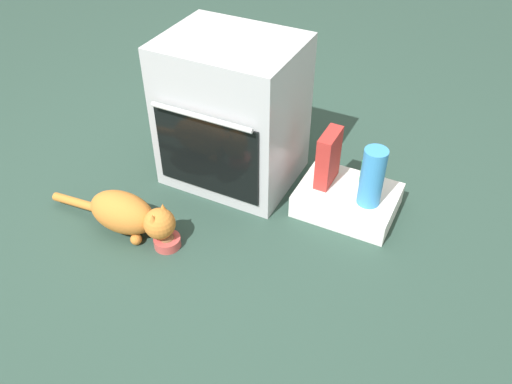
{
  "coord_description": "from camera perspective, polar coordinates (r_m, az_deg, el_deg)",
  "views": [
    {
      "loc": [
        1.15,
        -1.59,
        1.77
      ],
      "look_at": [
        0.33,
        0.05,
        0.25
      ],
      "focal_mm": 37.1,
      "sensor_mm": 36.0,
      "label": 1
    }
  ],
  "objects": [
    {
      "name": "oven",
      "position": [
        2.68,
        -2.56,
        8.52
      ],
      "size": [
        0.65,
        0.56,
        0.76
      ],
      "color": "#B7BABF",
      "rests_on": "ground"
    },
    {
      "name": "cereal_box",
      "position": [
        2.59,
        7.8,
        3.66
      ],
      "size": [
        0.07,
        0.18,
        0.28
      ],
      "primitive_type": "cube",
      "color": "#B72D28",
      "rests_on": "pantry_cabinet"
    },
    {
      "name": "water_bottle",
      "position": [
        2.49,
        12.41,
        1.57
      ],
      "size": [
        0.11,
        0.11,
        0.3
      ],
      "primitive_type": "cylinder",
      "color": "#388CD1",
      "rests_on": "pantry_cabinet"
    },
    {
      "name": "ground",
      "position": [
        2.64,
        -6.89,
        -2.76
      ],
      "size": [
        8.0,
        8.0,
        0.0
      ],
      "primitive_type": "plane",
      "color": "#284238"
    },
    {
      "name": "pantry_cabinet",
      "position": [
        2.67,
        9.79,
        -0.84
      ],
      "size": [
        0.48,
        0.36,
        0.12
      ],
      "primitive_type": "cube",
      "color": "white",
      "rests_on": "ground"
    },
    {
      "name": "food_bowl",
      "position": [
        2.5,
        -9.59,
        -5.2
      ],
      "size": [
        0.13,
        0.13,
        0.08
      ],
      "color": "#C64C47",
      "rests_on": "ground"
    },
    {
      "name": "cat",
      "position": [
        2.54,
        -13.58,
        -2.35
      ],
      "size": [
        0.72,
        0.2,
        0.21
      ],
      "rotation": [
        0.0,
        0.0,
        0.0
      ],
      "color": "#C6752D",
      "rests_on": "ground"
    },
    {
      "name": "soda_can",
      "position": [
        2.66,
        11.89,
        2.12
      ],
      "size": [
        0.07,
        0.07,
        0.12
      ],
      "primitive_type": "cylinder",
      "color": "green",
      "rests_on": "pantry_cabinet"
    }
  ]
}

